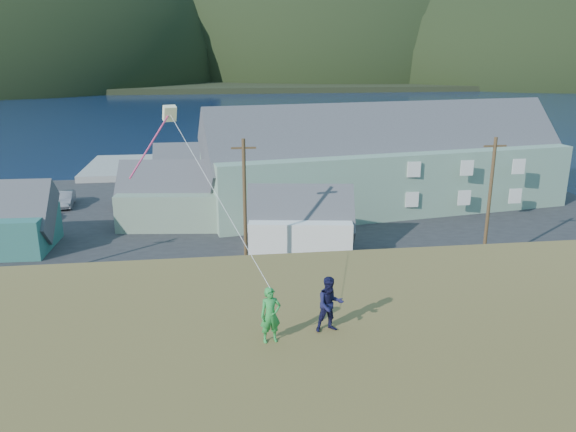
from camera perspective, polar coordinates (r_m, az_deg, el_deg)
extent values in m
plane|color=#0A1638|center=(37.35, -2.86, -7.55)|extent=(900.00, 900.00, 0.00)
cube|color=#4C3D19|center=(35.52, -2.59, -8.78)|extent=(110.00, 8.00, 0.10)
cube|color=#28282B|center=(53.27, -4.40, -0.04)|extent=(72.00, 36.00, 0.12)
cube|color=gray|center=(75.53, -10.00, 5.02)|extent=(26.00, 14.00, 0.90)
cube|color=black|center=(364.28, -7.38, 14.20)|extent=(900.00, 320.00, 2.00)
ellipsoid|color=black|center=(334.71, -10.87, 14.02)|extent=(200.00, 180.00, 100.00)
ellipsoid|color=black|center=(332.30, 5.22, 14.23)|extent=(230.00, 207.00, 142.60)
ellipsoid|color=black|center=(354.89, 24.07, 13.05)|extent=(280.00, 252.00, 134.40)
cube|color=gray|center=(56.43, 9.87, 3.92)|extent=(36.20, 15.35, 6.01)
cube|color=#47474C|center=(55.62, 10.11, 8.56)|extent=(36.66, 15.18, 9.78)
cube|color=gray|center=(51.40, -11.51, 0.99)|extent=(9.75, 7.10, 3.23)
cube|color=#47474C|center=(50.81, -11.67, 3.62)|extent=(10.22, 6.95, 5.85)
cube|color=white|center=(43.24, 1.26, -1.78)|extent=(8.30, 6.48, 3.03)
cube|color=#47474C|center=(42.58, 1.28, 1.12)|extent=(8.78, 6.47, 5.32)
cube|color=gray|center=(63.90, -9.14, 4.00)|extent=(9.08, 5.48, 2.90)
cube|color=#47474C|center=(63.45, -9.23, 5.99)|extent=(9.58, 5.46, 5.42)
cylinder|color=#47331E|center=(37.00, -4.39, 0.40)|extent=(0.24, 0.24, 9.71)
cylinder|color=#47331E|center=(41.51, 19.73, 1.07)|extent=(0.24, 0.24, 9.47)
imported|color=maroon|center=(59.21, -15.52, 1.84)|extent=(2.69, 5.10, 1.37)
imported|color=slate|center=(60.54, -21.71, 1.62)|extent=(2.02, 4.60, 1.47)
imported|color=#384B8D|center=(60.80, -3.00, 2.90)|extent=(2.16, 4.87, 1.55)
imported|color=black|center=(58.49, -6.75, 2.15)|extent=(1.84, 4.07, 1.36)
imported|color=white|center=(54.04, -14.14, 0.52)|extent=(2.53, 4.88, 1.32)
imported|color=navy|center=(53.82, -5.28, 0.96)|extent=(1.98, 4.26, 1.41)
imported|color=#A62314|center=(55.45, -24.55, -0.03)|extent=(1.75, 4.24, 1.44)
imported|color=#B0B0B0|center=(59.43, -13.27, 2.03)|extent=(2.01, 4.60, 1.32)
imported|color=#212227|center=(52.71, -8.19, 0.60)|extent=(2.83, 5.59, 1.56)
imported|color=green|center=(16.15, -1.79, -10.03)|extent=(0.66, 0.49, 1.65)
imported|color=#141539|center=(16.74, 4.28, -8.95)|extent=(0.90, 0.74, 1.71)
cube|color=#F2F1B8|center=(20.92, -11.94, 10.17)|extent=(0.57, 0.55, 0.60)
cylinder|color=#E93D6E|center=(19.85, -13.77, 7.10)|extent=(0.06, 0.06, 3.31)
cylinder|color=white|center=(18.07, -7.57, 2.65)|extent=(0.02, 0.02, 8.18)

